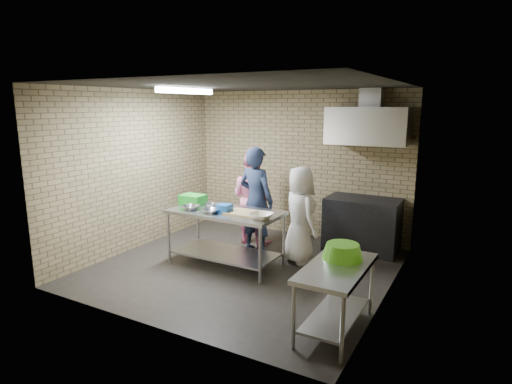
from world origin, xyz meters
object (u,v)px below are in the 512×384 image
Objects in this scene: prep_table at (226,238)px; green_basin at (343,251)px; blue_tub at (224,208)px; woman_white at (300,215)px; side_counter at (335,299)px; man_navy at (256,200)px; bottle_green at (399,131)px; woman_pink at (252,198)px; bottle_red at (374,130)px; stove at (362,225)px; green_crate at (193,199)px.

prep_table is 3.73× the size of green_basin.
woman_white reaches higher than blue_tub.
prep_table is 2.38m from side_counter.
blue_tub is 0.11× the size of man_navy.
bottle_green reaches higher than prep_table.
bottle_green is 2.70m from woman_pink.
woman_white is at bearing 127.39° from green_basin.
side_counter is at bearing -82.38° from bottle_red.
blue_tub is at bearing 160.25° from green_basin.
stove is 1.60m from bottle_red.
bottle_green is at bearing 89.58° from green_basin.
green_basin is (2.04, -0.73, -0.09)m from blue_tub.
green_crate is 0.21× the size of man_navy.
blue_tub is 2.83m from bottle_red.
stove is at bearing 99.76° from green_basin.
woman_white is at bearing 123.70° from side_counter.
woman_pink is at bearing 63.68° from green_crate.
stove is 2.87m from green_crate.
woman_pink is at bearing 15.72° from woman_white.
woman_white is (-0.72, -1.00, 0.31)m from stove.
bottle_red is at bearing 36.50° from green_crate.
green_crate is at bearing -146.82° from stove.
stove is 2.57m from green_basin.
stove is 0.68× the size of man_navy.
bottle_red reaches higher than stove.
stove is at bearing -86.76° from woman_white.
woman_pink is (0.51, 1.04, -0.12)m from green_crate.
green_crate reaches higher than blue_tub.
woman_pink is at bearing 99.13° from prep_table.
woman_pink is (-2.30, 2.24, 0.44)m from side_counter.
green_crate is 1.74m from woman_white.
man_navy is at bearing 84.49° from blue_tub.
man_navy is 0.83m from woman_white.
green_crate is 0.78m from blue_tub.
blue_tub is 1.28m from woman_pink.
bottle_green reaches higher than blue_tub.
green_crate reaches higher than prep_table.
green_crate is at bearing 163.65° from blue_tub.
stove is 1.27m from woman_white.
green_basin is at bearing -82.10° from bottle_red.
side_counter is 3.11m from green_crate.
blue_tub is (-2.06, 0.98, 0.55)m from side_counter.
prep_table is at bearing 116.57° from blue_tub.
man_navy is at bearing 79.93° from prep_table.
prep_table is 1.13× the size of woman_white.
bottle_red is 1.20× the size of bottle_green.
stove is 2.44m from blue_tub.
stove is 2.61× the size of green_basin.
man_navy is at bearing 36.54° from green_crate.
green_basin is 0.30× the size of woman_white.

